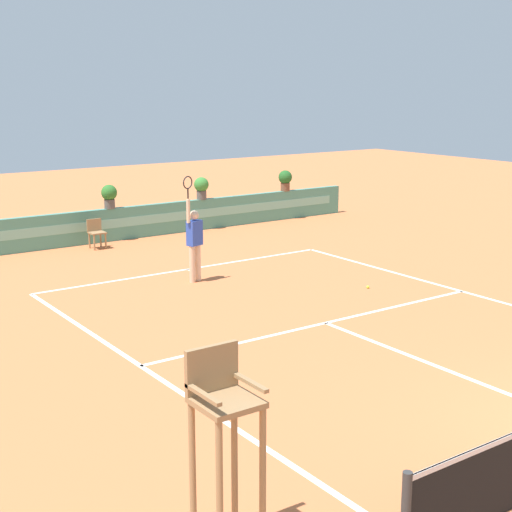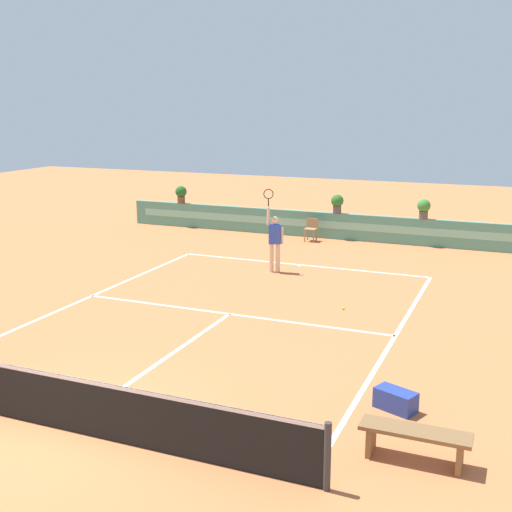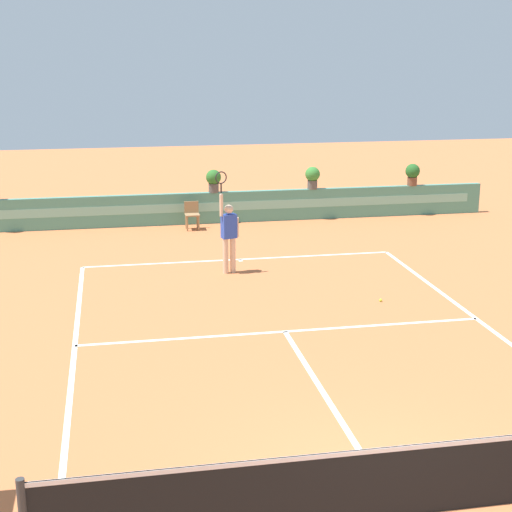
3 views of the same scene
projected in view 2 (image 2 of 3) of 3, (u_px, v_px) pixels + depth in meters
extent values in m
plane|color=#C66B3D|center=(223.00, 319.00, 15.95)|extent=(60.00, 60.00, 0.00)
cube|color=white|center=(301.00, 265.00, 21.24)|extent=(8.22, 0.10, 0.01)
cube|color=white|center=(229.00, 314.00, 16.31)|extent=(8.22, 0.10, 0.01)
cube|color=white|center=(164.00, 359.00, 13.43)|extent=(0.10, 6.40, 0.01)
cube|color=white|center=(82.00, 300.00, 17.43)|extent=(0.10, 11.89, 0.01)
cube|color=white|center=(391.00, 343.00, 14.36)|extent=(0.10, 11.89, 0.01)
cube|color=white|center=(300.00, 266.00, 21.15)|extent=(0.10, 0.20, 0.01)
cylinder|color=#333333|center=(327.00, 457.00, 8.79)|extent=(0.10, 0.10, 1.00)
cube|color=black|center=(60.00, 402.00, 10.44)|extent=(8.82, 0.02, 0.95)
cube|color=white|center=(58.00, 376.00, 10.34)|extent=(8.82, 0.03, 0.06)
cube|color=#4C8E7A|center=(339.00, 226.00, 25.18)|extent=(18.00, 0.20, 1.00)
cube|color=#7ABCA8|center=(338.00, 225.00, 25.07)|extent=(17.10, 0.01, 0.28)
cylinder|color=#99754C|center=(305.00, 236.00, 24.75)|extent=(0.05, 0.05, 0.45)
cylinder|color=#99754C|center=(314.00, 237.00, 24.62)|extent=(0.05, 0.05, 0.45)
cylinder|color=#99754C|center=(308.00, 234.00, 25.07)|extent=(0.05, 0.05, 0.45)
cylinder|color=#99754C|center=(316.00, 235.00, 24.94)|extent=(0.05, 0.05, 0.45)
cube|color=#99754C|center=(311.00, 229.00, 24.79)|extent=(0.44, 0.44, 0.04)
cube|color=#99754C|center=(312.00, 223.00, 24.92)|extent=(0.44, 0.04, 0.36)
cube|color=brown|center=(371.00, 439.00, 9.81)|extent=(0.08, 0.40, 0.45)
cube|color=brown|center=(460.00, 456.00, 9.33)|extent=(0.08, 0.40, 0.45)
cube|color=brown|center=(415.00, 431.00, 9.51)|extent=(1.60, 0.44, 0.06)
cube|color=navy|center=(396.00, 400.00, 11.19)|extent=(0.78, 0.59, 0.36)
cylinder|color=beige|center=(278.00, 258.00, 20.26)|extent=(0.14, 0.14, 0.90)
cylinder|color=beige|center=(271.00, 258.00, 20.28)|extent=(0.14, 0.14, 0.90)
cube|color=#2D4CB7|center=(275.00, 234.00, 20.10)|extent=(0.41, 0.31, 0.60)
sphere|color=beige|center=(275.00, 220.00, 20.00)|extent=(0.22, 0.22, 0.22)
cylinder|color=beige|center=(268.00, 216.00, 19.99)|extent=(0.09, 0.09, 0.55)
cylinder|color=black|center=(268.00, 202.00, 19.90)|extent=(0.04, 0.04, 0.24)
torus|color=#262626|center=(268.00, 194.00, 19.84)|extent=(0.31, 0.12, 0.31)
cylinder|color=beige|center=(282.00, 236.00, 20.08)|extent=(0.09, 0.09, 0.50)
sphere|color=#CCE033|center=(343.00, 308.00, 16.65)|extent=(0.07, 0.07, 0.07)
cylinder|color=#514C47|center=(337.00, 210.00, 25.06)|extent=(0.32, 0.32, 0.28)
sphere|color=#2D6B28|center=(337.00, 201.00, 24.98)|extent=(0.48, 0.48, 0.48)
cylinder|color=#514C47|center=(423.00, 215.00, 23.85)|extent=(0.32, 0.32, 0.28)
sphere|color=#387F33|center=(424.00, 206.00, 23.77)|extent=(0.48, 0.48, 0.48)
cylinder|color=brown|center=(181.00, 200.00, 27.59)|extent=(0.32, 0.32, 0.28)
sphere|color=#235B23|center=(181.00, 192.00, 27.51)|extent=(0.48, 0.48, 0.48)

